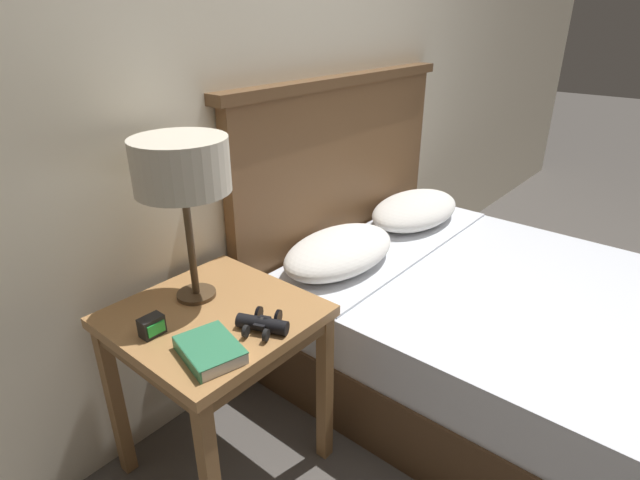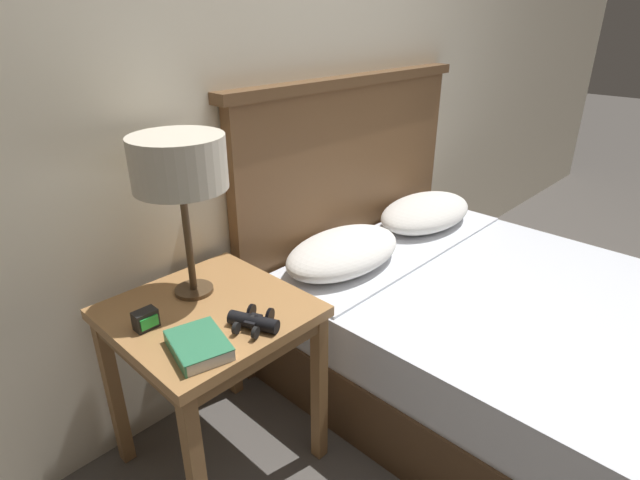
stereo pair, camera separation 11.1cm
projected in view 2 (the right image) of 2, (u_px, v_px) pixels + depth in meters
The scene contains 8 objects.
ground_plane at pixel (480, 469), 1.83m from camera, with size 20.00×20.00×0.00m, color #514C47.
wall_back at pixel (268, 75), 1.97m from camera, with size 8.00×0.06×2.60m.
nightstand at pixel (210, 330), 1.65m from camera, with size 0.58×0.58×0.66m.
bed at pixel (508, 335), 2.09m from camera, with size 1.51×2.00×1.27m.
table_lamp at pixel (179, 166), 1.52m from camera, with size 0.29×0.29×0.54m.
book_on_nightstand at pixel (198, 345), 1.40m from camera, with size 0.19×0.22×0.04m.
binoculars_pair at pixel (254, 321), 1.50m from camera, with size 0.16×0.16×0.05m.
alarm_clock at pixel (146, 320), 1.50m from camera, with size 0.07×0.05×0.06m.
Camera 2 is at (-1.35, -0.48, 1.53)m, focal length 28.00 mm.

